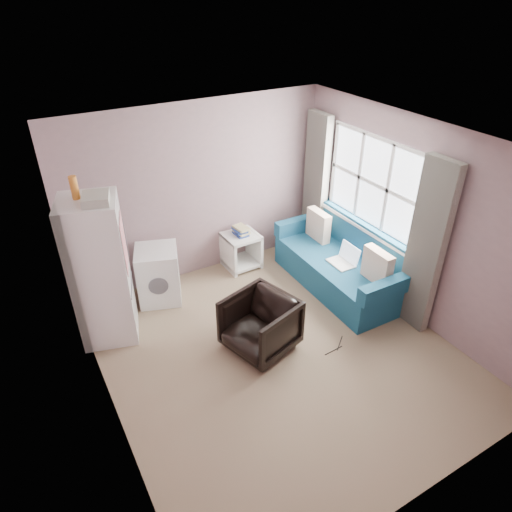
# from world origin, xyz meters

# --- Properties ---
(room) EXTENTS (3.84, 4.24, 2.54)m
(room) POSITION_xyz_m (0.02, 0.01, 1.25)
(room) COLOR #8E765D
(room) RESTS_ON ground
(armchair) EXTENTS (0.86, 0.89, 0.75)m
(armchair) POSITION_xyz_m (-0.14, 0.18, 0.38)
(armchair) COLOR black
(armchair) RESTS_ON ground
(fridge) EXTENTS (0.78, 0.77, 2.06)m
(fridge) POSITION_xyz_m (-1.60, 1.32, 0.92)
(fridge) COLOR white
(fridge) RESTS_ON ground
(washing_machine) EXTENTS (0.70, 0.70, 0.77)m
(washing_machine) POSITION_xyz_m (-0.83, 1.71, 0.40)
(washing_machine) COLOR white
(washing_machine) RESTS_ON ground
(side_table) EXTENTS (0.51, 0.51, 0.67)m
(side_table) POSITION_xyz_m (0.52, 1.88, 0.32)
(side_table) COLOR white
(side_table) RESTS_ON ground
(sofa) EXTENTS (0.97, 2.09, 0.93)m
(sofa) POSITION_xyz_m (1.56, 0.73, 0.34)
(sofa) COLOR #1B5A7E
(sofa) RESTS_ON ground
(window_dressing) EXTENTS (0.17, 2.62, 2.18)m
(window_dressing) POSITION_xyz_m (1.78, 0.70, 1.11)
(window_dressing) COLOR white
(window_dressing) RESTS_ON ground
(floor_cables) EXTENTS (0.38, 0.17, 0.01)m
(floor_cables) POSITION_xyz_m (0.66, -0.29, 0.01)
(floor_cables) COLOR black
(floor_cables) RESTS_ON ground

